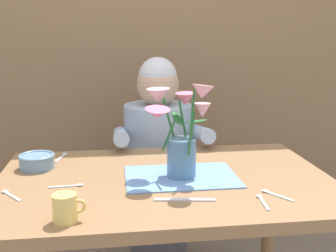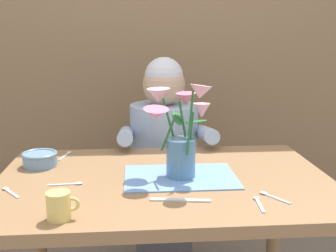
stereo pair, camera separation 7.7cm
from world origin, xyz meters
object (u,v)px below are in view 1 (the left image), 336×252
seated_person (158,170)px  tea_cup (65,208)px  ceramic_bowl (37,161)px  dinner_knife (185,200)px  flower_vase (180,133)px

seated_person → tea_cup: size_ratio=12.20×
seated_person → ceramic_bowl: (-0.52, -0.44, 0.21)m
ceramic_bowl → dinner_knife: (0.51, -0.39, -0.03)m
flower_vase → dinner_knife: flower_vase is taller
seated_person → dinner_knife: seated_person is taller
flower_vase → ceramic_bowl: (-0.53, 0.17, -0.14)m
dinner_knife → tea_cup: bearing=-155.6°
dinner_knife → ceramic_bowl: bearing=151.1°
flower_vase → tea_cup: 0.50m
seated_person → ceramic_bowl: 0.71m
seated_person → tea_cup: seated_person is taller
seated_person → ceramic_bowl: seated_person is taller
flower_vase → tea_cup: flower_vase is taller
flower_vase → ceramic_bowl: 0.57m
flower_vase → dinner_knife: bearing=-94.9°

